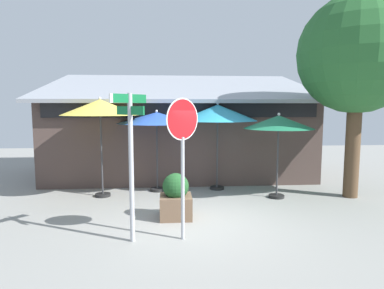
{
  "coord_description": "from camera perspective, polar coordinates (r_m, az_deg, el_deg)",
  "views": [
    {
      "loc": [
        -0.7,
        -7.23,
        2.56
      ],
      "look_at": [
        -0.07,
        1.2,
        1.6
      ],
      "focal_mm": 30.74,
      "sensor_mm": 36.0,
      "label": 1
    }
  ],
  "objects": [
    {
      "name": "shade_tree",
      "position": [
        10.39,
        27.67,
        13.36
      ],
      "size": [
        3.46,
        3.26,
        5.64
      ],
      "color": "brown",
      "rests_on": "ground"
    },
    {
      "name": "patio_umbrella_teal_right",
      "position": [
        10.13,
        4.46,
        5.45
      ],
      "size": [
        2.43,
        2.43,
        2.71
      ],
      "color": "black",
      "rests_on": "ground"
    },
    {
      "name": "stop_sign",
      "position": [
        6.2,
        -1.64,
        0.54
      ],
      "size": [
        0.62,
        0.52,
        2.73
      ],
      "color": "#A8AAB2",
      "rests_on": "ground"
    },
    {
      "name": "cafe_building",
      "position": [
        12.71,
        -2.11,
        1.72
      ],
      "size": [
        9.68,
        5.23,
        3.99
      ],
      "color": "#473833",
      "rests_on": "ground"
    },
    {
      "name": "sidewalk_planter",
      "position": [
        7.72,
        -2.83,
        -9.18
      ],
      "size": [
        0.73,
        0.73,
        1.05
      ],
      "color": "brown",
      "rests_on": "ground"
    },
    {
      "name": "street_sign_post",
      "position": [
        6.22,
        -10.58,
        -1.45
      ],
      "size": [
        0.61,
        0.61,
        2.82
      ],
      "color": "#A8AAB2",
      "rests_on": "ground"
    },
    {
      "name": "patio_umbrella_royal_blue_center",
      "position": [
        9.95,
        -6.16,
        4.51
      ],
      "size": [
        2.39,
        2.39,
        2.48
      ],
      "color": "black",
      "rests_on": "ground"
    },
    {
      "name": "patio_umbrella_forest_green_far_right",
      "position": [
        9.45,
        14.79,
        3.63
      ],
      "size": [
        1.94,
        1.94,
        2.41
      ],
      "color": "black",
      "rests_on": "ground"
    },
    {
      "name": "ground_plane",
      "position": [
        7.71,
        1.18,
        -13.29
      ],
      "size": [
        28.0,
        28.0,
        0.1
      ],
      "primitive_type": "cube",
      "color": "gray"
    },
    {
      "name": "patio_umbrella_mustard_left",
      "position": [
        9.62,
        -15.65,
        6.11
      ],
      "size": [
        2.18,
        2.18,
        2.85
      ],
      "color": "black",
      "rests_on": "ground"
    }
  ]
}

